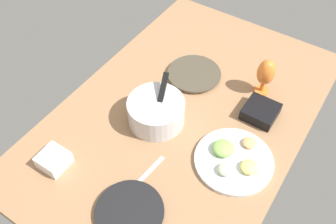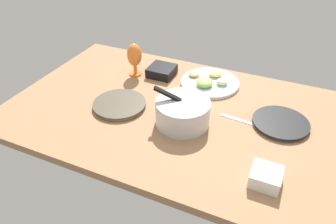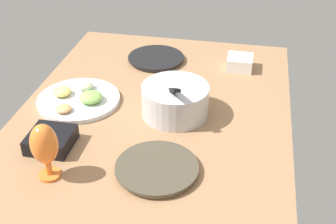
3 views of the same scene
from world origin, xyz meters
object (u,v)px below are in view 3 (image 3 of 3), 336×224
Objects in this scene: mixing_bowl at (175,99)px; square_bowl_black at (51,139)px; dinner_plate_left at (156,58)px; square_bowl_white at (240,62)px; hurricane_glass_orange at (44,146)px; dinner_plate_right at (157,169)px; fruit_platter at (79,98)px.

mixing_bowl reaches higher than square_bowl_black.
dinner_plate_left is 39.02cm from square_bowl_white.
dinner_plate_left is at bearing -90.73° from square_bowl_white.
mixing_bowl is 1.35× the size of hurricane_glass_orange.
hurricane_glass_orange reaches higher than dinner_plate_right.
mixing_bowl reaches higher than dinner_plate_left.
square_bowl_black is (29.20, 1.22, 1.40)cm from fruit_platter.
square_bowl_black reaches higher than dinner_plate_right.
square_bowl_white reaches higher than dinner_plate_left.
mixing_bowl is 39.58cm from fruit_platter.
hurricane_glass_orange is at bearing 21.59° from square_bowl_black.
hurricane_glass_orange reaches higher than square_bowl_white.
fruit_platter is at bearing -27.86° from dinner_plate_left.
dinner_plate_right is (77.00, 17.55, 0.10)cm from dinner_plate_left.
dinner_plate_left is at bearing 163.59° from square_bowl_black.
dinner_plate_right is 1.38× the size of hurricane_glass_orange.
mixing_bowl is at bearing 21.75° from dinner_plate_left.
hurricane_glass_orange is at bearing -32.44° from square_bowl_white.
dinner_plate_left is at bearing -167.16° from dinner_plate_right.
hurricane_glass_orange is 1.33× the size of square_bowl_black.
mixing_bowl reaches higher than fruit_platter.
mixing_bowl is at bearing -27.32° from square_bowl_white.
mixing_bowl reaches higher than square_bowl_white.
mixing_bowl is at bearing 143.02° from hurricane_glass_orange.
dinner_plate_right is 1.02× the size of mixing_bowl.
fruit_platter is 2.25× the size of square_bowl_black.
hurricane_glass_orange is at bearing -36.98° from mixing_bowl.
square_bowl_black is at bearing -53.32° from mixing_bowl.
dinner_plate_right is at bearing 12.84° from dinner_plate_left.
hurricane_glass_orange is 101.34cm from square_bowl_white.
dinner_plate_left is 0.97× the size of dinner_plate_right.
mixing_bowl is 47.75cm from square_bowl_white.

